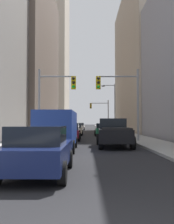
{
  "coord_description": "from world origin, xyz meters",
  "views": [
    {
      "loc": [
        -0.13,
        -2.75,
        1.64
      ],
      "look_at": [
        0.0,
        24.11,
        2.68
      ],
      "focal_mm": 42.81,
      "sensor_mm": 36.0,
      "label": 1
    }
  ],
  "objects_px": {
    "cargo_van_blue": "(56,128)",
    "sedan_maroon": "(69,132)",
    "sedan_beige": "(74,129)",
    "traffic_signal_near_left": "(54,93)",
    "sedan_navy": "(37,150)",
    "traffic_signal_far_right": "(99,110)",
    "sedan_green": "(102,130)",
    "traffic_signal_near_right": "(118,93)",
    "sedan_white": "(79,126)",
    "pickup_truck_black": "(112,133)"
  },
  "relations": [
    {
      "from": "cargo_van_blue",
      "to": "sedan_maroon",
      "type": "xyz_separation_m",
      "value": [
        0.17,
        8.5,
        -0.52
      ]
    },
    {
      "from": "sedan_beige",
      "to": "traffic_signal_near_left",
      "type": "height_order",
      "value": "traffic_signal_near_left"
    },
    {
      "from": "sedan_navy",
      "to": "sedan_maroon",
      "type": "height_order",
      "value": "same"
    },
    {
      "from": "traffic_signal_far_right",
      "to": "sedan_green",
      "type": "bearing_deg",
      "value": -91.97
    },
    {
      "from": "traffic_signal_far_right",
      "to": "cargo_van_blue",
      "type": "bearing_deg",
      "value": -96.7
    },
    {
      "from": "traffic_signal_near_right",
      "to": "sedan_beige",
      "type": "bearing_deg",
      "value": 109.8
    },
    {
      "from": "cargo_van_blue",
      "to": "sedan_green",
      "type": "height_order",
      "value": "cargo_van_blue"
    },
    {
      "from": "traffic_signal_near_left",
      "to": "traffic_signal_near_right",
      "type": "height_order",
      "value": "same"
    },
    {
      "from": "sedan_beige",
      "to": "sedan_white",
      "type": "height_order",
      "value": "same"
    },
    {
      "from": "sedan_beige",
      "to": "traffic_signal_far_right",
      "type": "relative_size",
      "value": 0.7
    },
    {
      "from": "sedan_navy",
      "to": "traffic_signal_far_right",
      "type": "height_order",
      "value": "traffic_signal_far_right"
    },
    {
      "from": "pickup_truck_black",
      "to": "sedan_beige",
      "type": "height_order",
      "value": "pickup_truck_black"
    },
    {
      "from": "sedan_green",
      "to": "traffic_signal_near_right",
      "type": "relative_size",
      "value": 0.7
    },
    {
      "from": "traffic_signal_near_left",
      "to": "sedan_beige",
      "type": "bearing_deg",
      "value": 84.61
    },
    {
      "from": "sedan_white",
      "to": "traffic_signal_near_left",
      "type": "bearing_deg",
      "value": -91.91
    },
    {
      "from": "sedan_white",
      "to": "traffic_signal_far_right",
      "type": "distance_m",
      "value": 6.65
    },
    {
      "from": "cargo_van_blue",
      "to": "sedan_green",
      "type": "distance_m",
      "value": 16.77
    },
    {
      "from": "sedan_navy",
      "to": "traffic_signal_far_right",
      "type": "relative_size",
      "value": 0.7
    },
    {
      "from": "pickup_truck_black",
      "to": "sedan_navy",
      "type": "height_order",
      "value": "pickup_truck_black"
    },
    {
      "from": "sedan_green",
      "to": "sedan_white",
      "type": "xyz_separation_m",
      "value": [
        -3.36,
        24.42,
        0.0
      ]
    },
    {
      "from": "pickup_truck_black",
      "to": "sedan_white",
      "type": "distance_m",
      "value": 38.55
    },
    {
      "from": "sedan_green",
      "to": "sedan_white",
      "type": "relative_size",
      "value": 0.99
    },
    {
      "from": "cargo_van_blue",
      "to": "sedan_beige",
      "type": "height_order",
      "value": "cargo_van_blue"
    },
    {
      "from": "traffic_signal_near_left",
      "to": "sedan_green",
      "type": "bearing_deg",
      "value": 66.12
    },
    {
      "from": "sedan_green",
      "to": "sedan_white",
      "type": "distance_m",
      "value": 24.65
    },
    {
      "from": "traffic_signal_near_left",
      "to": "sedan_white",
      "type": "bearing_deg",
      "value": 88.09
    },
    {
      "from": "sedan_maroon",
      "to": "sedan_white",
      "type": "bearing_deg",
      "value": 89.86
    },
    {
      "from": "sedan_beige",
      "to": "traffic_signal_near_right",
      "type": "distance_m",
      "value": 12.82
    },
    {
      "from": "traffic_signal_near_left",
      "to": "traffic_signal_near_right",
      "type": "bearing_deg",
      "value": 0.0
    },
    {
      "from": "cargo_van_blue",
      "to": "sedan_beige",
      "type": "bearing_deg",
      "value": 89.38
    },
    {
      "from": "sedan_green",
      "to": "traffic_signal_near_right",
      "type": "distance_m",
      "value": 10.74
    },
    {
      "from": "pickup_truck_black",
      "to": "sedan_navy",
      "type": "bearing_deg",
      "value": -108.88
    },
    {
      "from": "sedan_white",
      "to": "sedan_beige",
      "type": "bearing_deg",
      "value": -90.13
    },
    {
      "from": "pickup_truck_black",
      "to": "sedan_navy",
      "type": "distance_m",
      "value": 10.18
    },
    {
      "from": "pickup_truck_black",
      "to": "sedan_maroon",
      "type": "relative_size",
      "value": 1.29
    },
    {
      "from": "sedan_navy",
      "to": "traffic_signal_near_left",
      "type": "distance_m",
      "value": 13.86
    },
    {
      "from": "sedan_beige",
      "to": "traffic_signal_near_right",
      "type": "xyz_separation_m",
      "value": [
        4.2,
        -11.67,
        3.26
      ]
    },
    {
      "from": "sedan_navy",
      "to": "sedan_white",
      "type": "height_order",
      "value": "same"
    },
    {
      "from": "sedan_navy",
      "to": "sedan_green",
      "type": "distance_m",
      "value": 23.87
    },
    {
      "from": "pickup_truck_black",
      "to": "sedan_maroon",
      "type": "distance_m",
      "value": 6.98
    },
    {
      "from": "traffic_signal_near_right",
      "to": "sedan_navy",
      "type": "bearing_deg",
      "value": -107.29
    },
    {
      "from": "cargo_van_blue",
      "to": "sedan_maroon",
      "type": "relative_size",
      "value": 1.24
    },
    {
      "from": "sedan_beige",
      "to": "traffic_signal_near_left",
      "type": "bearing_deg",
      "value": -95.39
    },
    {
      "from": "sedan_green",
      "to": "sedan_beige",
      "type": "height_order",
      "value": "same"
    },
    {
      "from": "pickup_truck_black",
      "to": "sedan_maroon",
      "type": "bearing_deg",
      "value": 118.57
    },
    {
      "from": "pickup_truck_black",
      "to": "traffic_signal_near_right",
      "type": "distance_m",
      "value": 4.98
    },
    {
      "from": "cargo_van_blue",
      "to": "sedan_navy",
      "type": "relative_size",
      "value": 1.24
    },
    {
      "from": "cargo_van_blue",
      "to": "traffic_signal_near_left",
      "type": "bearing_deg",
      "value": 98.36
    },
    {
      "from": "traffic_signal_far_right",
      "to": "sedan_maroon",
      "type": "bearing_deg",
      "value": -98.36
    },
    {
      "from": "sedan_beige",
      "to": "sedan_maroon",
      "type": "bearing_deg",
      "value": -90.15
    }
  ]
}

